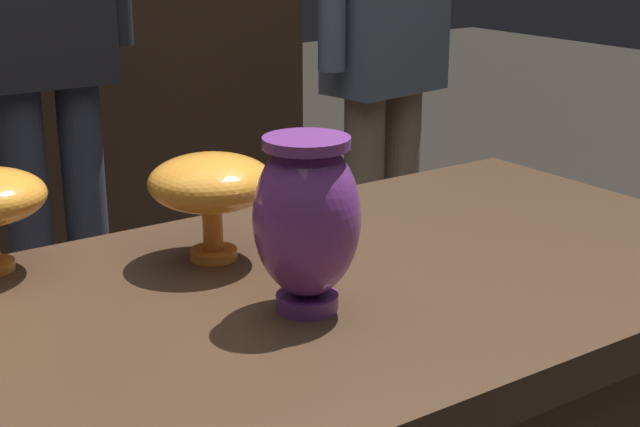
{
  "coord_description": "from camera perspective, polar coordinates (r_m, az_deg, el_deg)",
  "views": [
    {
      "loc": [
        -0.63,
        -0.88,
        1.23
      ],
      "look_at": [
        -0.04,
        -0.03,
        0.9
      ],
      "focal_mm": 52.59,
      "sensor_mm": 36.0,
      "label": 1
    }
  ],
  "objects": [
    {
      "name": "vase_centerpiece",
      "position": [
        1.04,
        -0.81,
        -0.28
      ],
      "size": [
        0.12,
        0.12,
        0.2
      ],
      "color": "#7A388E",
      "rests_on": "display_plinth"
    },
    {
      "name": "vase_tall_behind",
      "position": [
        1.21,
        -6.64,
        1.74
      ],
      "size": [
        0.16,
        0.16,
        0.14
      ],
      "color": "orange",
      "rests_on": "display_plinth"
    },
    {
      "name": "visitor_center_back",
      "position": [
        2.42,
        -16.63,
        11.34
      ],
      "size": [
        0.47,
        0.19,
        1.68
      ],
      "rotation": [
        0.0,
        0.0,
        3.12
      ],
      "color": "#333847",
      "rests_on": "ground_plane"
    },
    {
      "name": "visitor_near_right",
      "position": [
        2.53,
        4.0,
        10.7
      ],
      "size": [
        0.47,
        0.23,
        1.57
      ],
      "rotation": [
        0.0,
        0.0,
        3.3
      ],
      "color": "#846B56",
      "rests_on": "ground_plane"
    }
  ]
}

